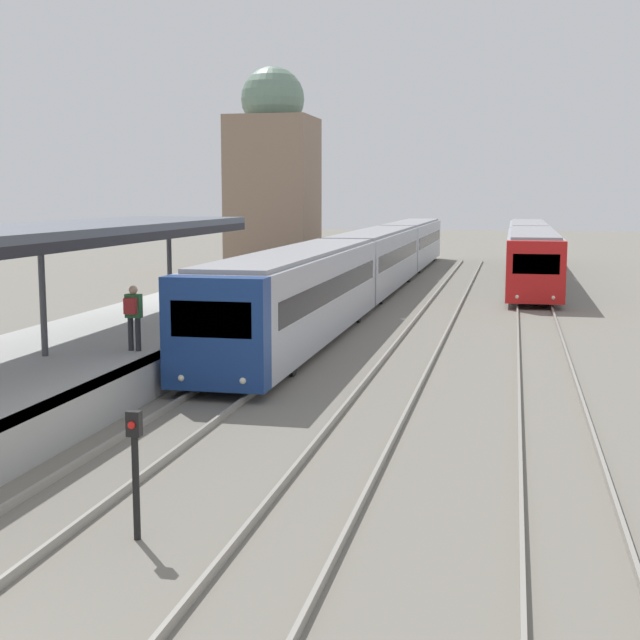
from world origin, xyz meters
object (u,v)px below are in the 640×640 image
Objects in this scene: train_near at (375,258)px; person_on_platform at (133,313)px; signal_post_near at (135,461)px; train_far at (530,249)px.

person_on_platform is at bearing -96.17° from train_near.
person_on_platform is 10.47m from signal_post_near.
person_on_platform is 35.18m from train_far.
person_on_platform reaches higher than signal_post_near.
train_near is 1.56× the size of train_far.
train_far is (7.76, 10.14, -0.01)m from train_near.
train_near is 33.08m from signal_post_near.
train_near is 26.66× the size of signal_post_near.
person_on_platform is at bearing -107.02° from train_far.
person_on_platform is at bearing 114.05° from signal_post_near.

